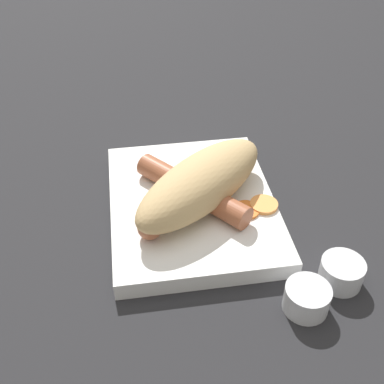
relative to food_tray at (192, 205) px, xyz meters
name	(u,v)px	position (x,y,z in m)	size (l,w,h in m)	color
ground_plane	(192,212)	(0.00, 0.00, -0.01)	(3.00, 3.00, 0.00)	#232326
food_tray	(192,205)	(0.00, 0.00, 0.00)	(0.23, 0.19, 0.02)	white
bread_roll	(201,183)	(0.01, 0.01, 0.04)	(0.18, 0.19, 0.06)	tan
sausage	(197,192)	(0.00, 0.00, 0.02)	(0.13, 0.14, 0.03)	#9E5638
pickled_veggies	(250,207)	(0.03, 0.06, 0.01)	(0.05, 0.08, 0.00)	orange
condiment_cup_near	(306,299)	(0.15, 0.09, 0.00)	(0.04, 0.04, 0.03)	silver
condiment_cup_far	(341,273)	(0.13, 0.13, 0.00)	(0.04, 0.04, 0.03)	silver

